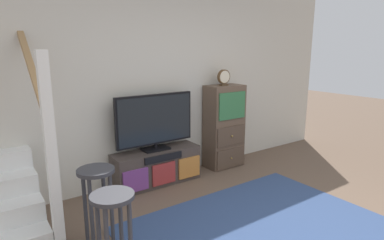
{
  "coord_description": "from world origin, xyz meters",
  "views": [
    {
      "loc": [
        -2.26,
        -1.45,
        1.81
      ],
      "look_at": [
        0.08,
        1.91,
        0.89
      ],
      "focal_mm": 30.1,
      "sensor_mm": 36.0,
      "label": 1
    }
  ],
  "objects_px": {
    "desk_clock": "(224,78)",
    "bar_stool_far": "(97,189)",
    "bar_stool_near": "(113,216)",
    "television": "(155,121)",
    "side_cabinet": "(224,127)",
    "media_console": "(157,167)"
  },
  "relations": [
    {
      "from": "television",
      "to": "desk_clock",
      "type": "bearing_deg",
      "value": -1.43
    },
    {
      "from": "media_console",
      "to": "side_cabinet",
      "type": "distance_m",
      "value": 1.25
    },
    {
      "from": "desk_clock",
      "to": "bar_stool_far",
      "type": "distance_m",
      "value": 2.56
    },
    {
      "from": "television",
      "to": "side_cabinet",
      "type": "height_order",
      "value": "side_cabinet"
    },
    {
      "from": "media_console",
      "to": "television",
      "type": "bearing_deg",
      "value": 90.0
    },
    {
      "from": "bar_stool_near",
      "to": "television",
      "type": "bearing_deg",
      "value": 51.4
    },
    {
      "from": "television",
      "to": "bar_stool_far",
      "type": "distance_m",
      "value": 1.47
    },
    {
      "from": "television",
      "to": "side_cabinet",
      "type": "distance_m",
      "value": 1.21
    },
    {
      "from": "side_cabinet",
      "to": "desk_clock",
      "type": "height_order",
      "value": "desk_clock"
    },
    {
      "from": "television",
      "to": "bar_stool_far",
      "type": "relative_size",
      "value": 1.5
    },
    {
      "from": "side_cabinet",
      "to": "desk_clock",
      "type": "xyz_separation_m",
      "value": [
        -0.04,
        -0.01,
        0.75
      ]
    },
    {
      "from": "media_console",
      "to": "side_cabinet",
      "type": "bearing_deg",
      "value": 0.49
    },
    {
      "from": "side_cabinet",
      "to": "bar_stool_far",
      "type": "relative_size",
      "value": 1.72
    },
    {
      "from": "media_console",
      "to": "television",
      "type": "xyz_separation_m",
      "value": [
        0.0,
        0.02,
        0.64
      ]
    },
    {
      "from": "desk_clock",
      "to": "bar_stool_far",
      "type": "height_order",
      "value": "desk_clock"
    },
    {
      "from": "television",
      "to": "side_cabinet",
      "type": "relative_size",
      "value": 0.87
    },
    {
      "from": "television",
      "to": "desk_clock",
      "type": "xyz_separation_m",
      "value": [
        1.14,
        -0.03,
        0.51
      ]
    },
    {
      "from": "media_console",
      "to": "desk_clock",
      "type": "bearing_deg",
      "value": -0.24
    },
    {
      "from": "side_cabinet",
      "to": "bar_stool_near",
      "type": "relative_size",
      "value": 1.75
    },
    {
      "from": "media_console",
      "to": "bar_stool_far",
      "type": "relative_size",
      "value": 1.63
    },
    {
      "from": "media_console",
      "to": "bar_stool_far",
      "type": "bearing_deg",
      "value": -141.36
    },
    {
      "from": "media_console",
      "to": "bar_stool_near",
      "type": "relative_size",
      "value": 1.67
    }
  ]
}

